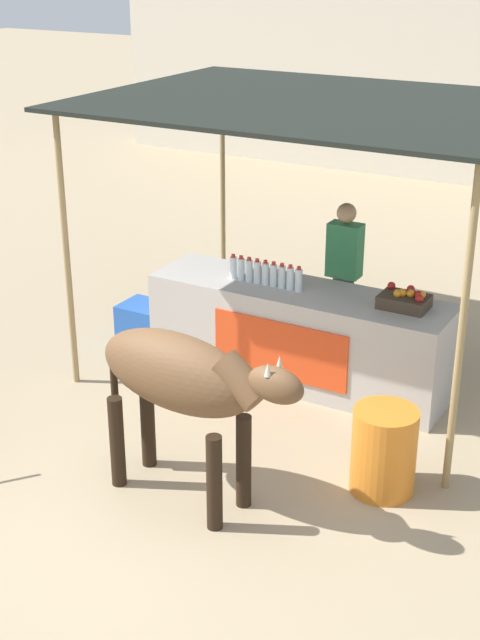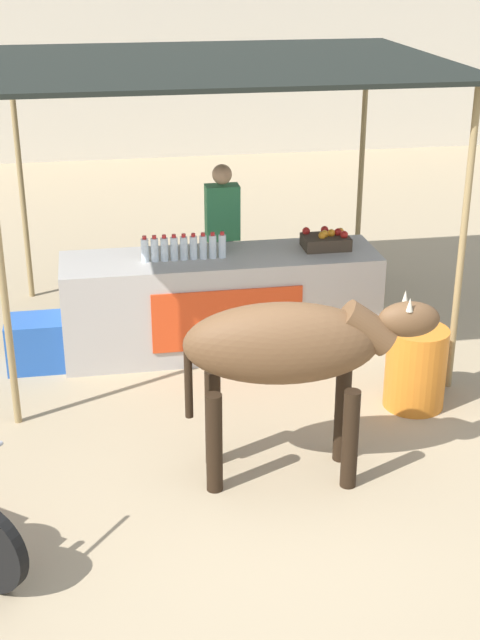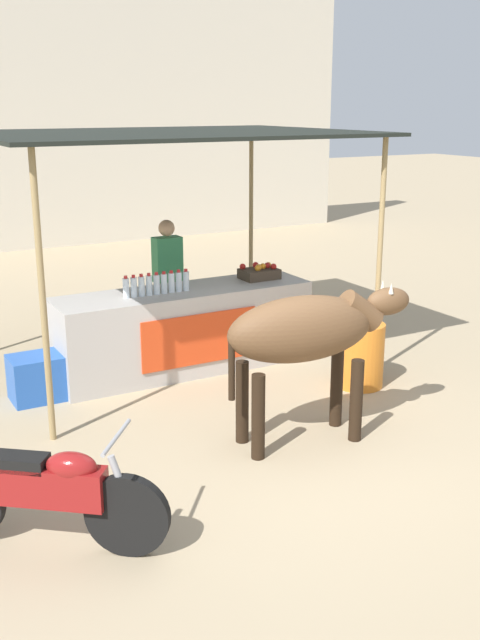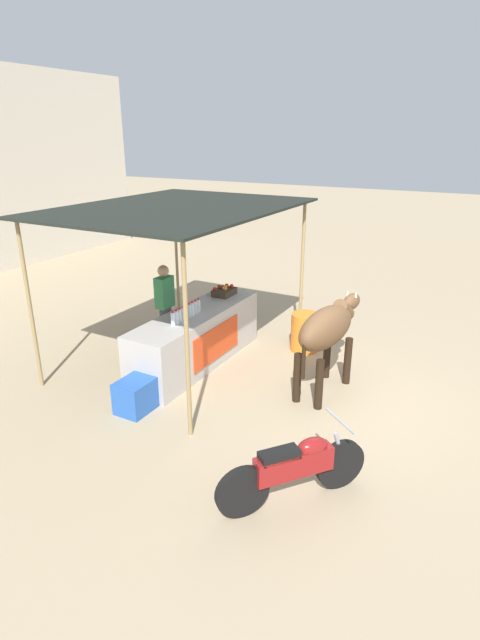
{
  "view_description": "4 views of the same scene",
  "coord_description": "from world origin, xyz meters",
  "px_view_note": "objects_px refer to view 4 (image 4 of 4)",
  "views": [
    {
      "loc": [
        3.45,
        -5.03,
        4.05
      ],
      "look_at": [
        0.03,
        0.98,
        1.1
      ],
      "focal_mm": 50.0,
      "sensor_mm": 36.0,
      "label": 1
    },
    {
      "loc": [
        -1.18,
        -5.65,
        3.71
      ],
      "look_at": [
        -0.08,
        0.69,
        0.94
      ],
      "focal_mm": 50.0,
      "sensor_mm": 36.0,
      "label": 2
    },
    {
      "loc": [
        -3.47,
        -5.36,
        3.01
      ],
      "look_at": [
        0.14,
        1.14,
        0.85
      ],
      "focal_mm": 42.0,
      "sensor_mm": 36.0,
      "label": 3
    },
    {
      "loc": [
        -6.6,
        -2.3,
        3.82
      ],
      "look_at": [
        -0.23,
        1.21,
        1.07
      ],
      "focal_mm": 28.0,
      "sensor_mm": 36.0,
      "label": 4
    }
  ],
  "objects_px": {
    "fruit_crate": "(224,291)",
    "motorcycle_parked": "(295,467)",
    "stall_counter": "(197,338)",
    "vendor_behind_counter": "(165,309)",
    "cooler_box": "(137,395)",
    "cow": "(328,329)",
    "water_barrel": "(305,332)"
  },
  "relations": [
    {
      "from": "fruit_crate",
      "to": "motorcycle_parked",
      "type": "bearing_deg",
      "value": -139.63
    },
    {
      "from": "fruit_crate",
      "to": "cow",
      "type": "xyz_separation_m",
      "value": [
        -0.88,
        -2.34,
        -0.0
      ]
    },
    {
      "from": "cooler_box",
      "to": "water_barrel",
      "type": "relative_size",
      "value": 0.84
    },
    {
      "from": "stall_counter",
      "to": "vendor_behind_counter",
      "type": "height_order",
      "value": "vendor_behind_counter"
    },
    {
      "from": "motorcycle_parked",
      "to": "stall_counter",
      "type": "bearing_deg",
      "value": 50.09
    },
    {
      "from": "stall_counter",
      "to": "cow",
      "type": "xyz_separation_m",
      "value": [
        0.15,
        -2.28,
        0.55
      ]
    },
    {
      "from": "vendor_behind_counter",
      "to": "water_barrel",
      "type": "bearing_deg",
      "value": -58.81
    },
    {
      "from": "fruit_crate",
      "to": "motorcycle_parked",
      "type": "distance_m",
      "value": 4.55
    },
    {
      "from": "fruit_crate",
      "to": "motorcycle_parked",
      "type": "xyz_separation_m",
      "value": [
        -3.43,
        -2.92,
        -0.61
      ]
    },
    {
      "from": "cooler_box",
      "to": "water_barrel",
      "type": "height_order",
      "value": "water_barrel"
    },
    {
      "from": "stall_counter",
      "to": "fruit_crate",
      "type": "relative_size",
      "value": 6.82
    },
    {
      "from": "fruit_crate",
      "to": "cow",
      "type": "height_order",
      "value": "cow"
    },
    {
      "from": "fruit_crate",
      "to": "water_barrel",
      "type": "relative_size",
      "value": 0.62
    },
    {
      "from": "water_barrel",
      "to": "motorcycle_parked",
      "type": "xyz_separation_m",
      "value": [
        -3.85,
        -1.44,
        0.07
      ]
    },
    {
      "from": "vendor_behind_counter",
      "to": "water_barrel",
      "type": "xyz_separation_m",
      "value": [
        1.32,
        -2.18,
        -0.49
      ]
    },
    {
      "from": "fruit_crate",
      "to": "vendor_behind_counter",
      "type": "xyz_separation_m",
      "value": [
        -0.9,
        0.7,
        -0.19
      ]
    },
    {
      "from": "water_barrel",
      "to": "motorcycle_parked",
      "type": "bearing_deg",
      "value": -159.49
    },
    {
      "from": "cow",
      "to": "motorcycle_parked",
      "type": "height_order",
      "value": "cow"
    },
    {
      "from": "cow",
      "to": "fruit_crate",
      "type": "bearing_deg",
      "value": 69.28
    },
    {
      "from": "vendor_behind_counter",
      "to": "cooler_box",
      "type": "relative_size",
      "value": 2.75
    },
    {
      "from": "stall_counter",
      "to": "water_barrel",
      "type": "relative_size",
      "value": 4.22
    },
    {
      "from": "cow",
      "to": "motorcycle_parked",
      "type": "distance_m",
      "value": 2.68
    },
    {
      "from": "stall_counter",
      "to": "fruit_crate",
      "type": "height_order",
      "value": "fruit_crate"
    },
    {
      "from": "stall_counter",
      "to": "vendor_behind_counter",
      "type": "xyz_separation_m",
      "value": [
        0.14,
        0.75,
        0.37
      ]
    },
    {
      "from": "stall_counter",
      "to": "water_barrel",
      "type": "distance_m",
      "value": 2.04
    },
    {
      "from": "water_barrel",
      "to": "motorcycle_parked",
      "type": "distance_m",
      "value": 4.11
    },
    {
      "from": "cooler_box",
      "to": "cow",
      "type": "relative_size",
      "value": 0.33
    },
    {
      "from": "vendor_behind_counter",
      "to": "cow",
      "type": "xyz_separation_m",
      "value": [
        0.02,
        -3.04,
        0.18
      ]
    },
    {
      "from": "stall_counter",
      "to": "cooler_box",
      "type": "bearing_deg",
      "value": -176.78
    },
    {
      "from": "fruit_crate",
      "to": "cooler_box",
      "type": "distance_m",
      "value": 2.88
    },
    {
      "from": "cooler_box",
      "to": "cow",
      "type": "bearing_deg",
      "value": -49.27
    },
    {
      "from": "water_barrel",
      "to": "cow",
      "type": "height_order",
      "value": "cow"
    }
  ]
}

